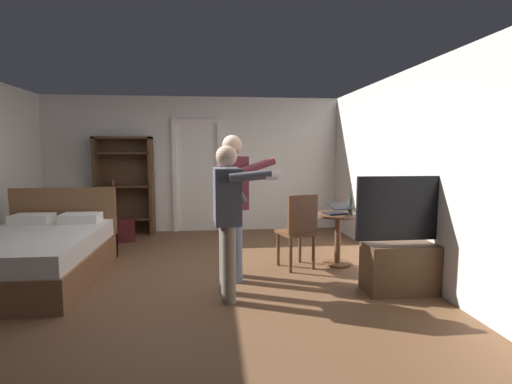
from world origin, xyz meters
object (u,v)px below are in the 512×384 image
object	(u,v)px
side_table	(338,231)
person_striped_shirt	(233,196)
bottle_on_table	(351,206)
person_blue_shirt	(228,211)
wooden_chair	(299,228)
suitcase_dark	(117,231)
bed	(36,255)
bookshelf	(125,182)
laptop	(338,210)
tv_flatscreen	(407,256)

from	to	relation	value
side_table	person_striped_shirt	size ratio (longest dim) A/B	0.41
bottle_on_table	person_striped_shirt	world-z (taller)	person_striped_shirt
side_table	person_blue_shirt	xyz separation A→B (m)	(-1.52, -1.02, 0.46)
side_table	person_blue_shirt	bearing A→B (deg)	-146.09
wooden_chair	suitcase_dark	distance (m)	3.31
bed	bookshelf	distance (m)	2.62
side_table	bottle_on_table	xyz separation A→B (m)	(0.14, -0.08, 0.35)
person_blue_shirt	person_striped_shirt	world-z (taller)	person_striped_shirt
person_blue_shirt	suitcase_dark	distance (m)	3.34
bottle_on_table	person_striped_shirt	xyz separation A→B (m)	(-1.57, -0.33, 0.19)
side_table	person_blue_shirt	size ratio (longest dim) A/B	0.44
bookshelf	suitcase_dark	world-z (taller)	bookshelf
person_blue_shirt	laptop	bearing A→B (deg)	33.14
side_table	wooden_chair	distance (m)	0.59
tv_flatscreen	bottle_on_table	world-z (taller)	tv_flatscreen
bookshelf	bottle_on_table	bearing A→B (deg)	-34.65
wooden_chair	person_striped_shirt	distance (m)	1.02
bookshelf	bottle_on_table	world-z (taller)	bookshelf
tv_flatscreen	suitcase_dark	size ratio (longest dim) A/B	2.26
wooden_chair	bottle_on_table	bearing A→B (deg)	3.91
bottle_on_table	bed	bearing A→B (deg)	-178.29
bookshelf	wooden_chair	xyz separation A→B (m)	(2.72, -2.41, -0.43)
person_blue_shirt	suitcase_dark	xyz separation A→B (m)	(-1.78, 2.72, -0.74)
person_blue_shirt	suitcase_dark	bearing A→B (deg)	123.24
side_table	wooden_chair	size ratio (longest dim) A/B	0.71
side_table	bookshelf	bearing A→B (deg)	145.15
bed	side_table	xyz separation A→B (m)	(3.79, 0.20, 0.17)
bottle_on_table	wooden_chair	distance (m)	0.76
wooden_chair	side_table	bearing A→B (deg)	12.76
bed	side_table	size ratio (longest dim) A/B	2.97
tv_flatscreen	person_blue_shirt	distance (m)	2.03
bookshelf	laptop	distance (m)	4.01
bed	wooden_chair	world-z (taller)	bed
person_striped_shirt	suitcase_dark	size ratio (longest dim) A/B	3.05
bookshelf	side_table	bearing A→B (deg)	-34.85
bottle_on_table	person_blue_shirt	distance (m)	1.91
bookshelf	side_table	distance (m)	4.03
bed	suitcase_dark	xyz separation A→B (m)	(0.48, 1.90, -0.11)
person_blue_shirt	bed	bearing A→B (deg)	160.09
bed	tv_flatscreen	bearing A→B (deg)	-11.41
side_table	suitcase_dark	distance (m)	3.72
bookshelf	bottle_on_table	distance (m)	4.16
tv_flatscreen	suitcase_dark	bearing A→B (deg)	143.65
bed	suitcase_dark	world-z (taller)	bed
bed	laptop	world-z (taller)	bed
tv_flatscreen	person_blue_shirt	bearing A→B (deg)	179.07
bottle_on_table	suitcase_dark	distance (m)	3.93
bed	person_blue_shirt	bearing A→B (deg)	-19.91
tv_flatscreen	laptop	bearing A→B (deg)	114.62
bookshelf	laptop	size ratio (longest dim) A/B	4.55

